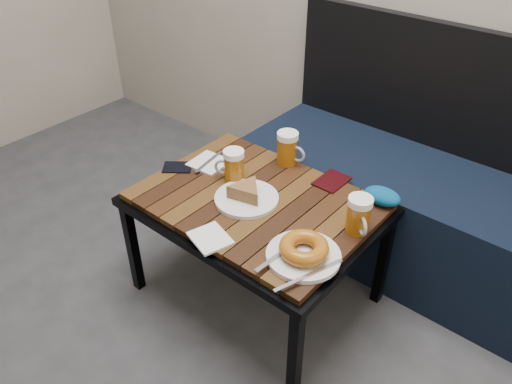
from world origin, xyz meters
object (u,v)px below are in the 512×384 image
Objects in this scene: plate_pie at (247,195)px; plate_bagel at (304,251)px; beer_mug_centre at (288,148)px; beer_mug_right at (359,215)px; knit_pouch at (382,196)px; passport_navy at (177,167)px; beer_mug_left at (233,165)px; cafe_table at (256,208)px; bench at (412,204)px; passport_burgundy at (332,181)px.

plate_pie and plate_bagel have the same top height.
beer_mug_right is (0.42, -0.19, -0.00)m from beer_mug_centre.
plate_pie is at bearing -141.81° from knit_pouch.
beer_mug_right is 1.16× the size of passport_navy.
beer_mug_left reaches higher than knit_pouch.
cafe_table is 0.34m from plate_bagel.
cafe_table is at bearing 58.08° from plate_pie.
knit_pouch is at bearing 174.74° from beer_mug_left.
beer_mug_right reaches higher than passport_navy.
plate_pie is (0.12, -0.07, -0.04)m from beer_mug_left.
bench is 11.03× the size of beer_mug_right.
passport_burgundy is (0.29, 0.22, -0.06)m from beer_mug_left.
beer_mug_centre reaches higher than cafe_table.
beer_mug_right is 0.29m from passport_burgundy.
plate_bagel is at bearing -19.14° from plate_pie.
beer_mug_centre is 0.21m from passport_burgundy.
cafe_table is 6.79× the size of beer_mug_left.
knit_pouch reaches higher than cafe_table.
bench is 0.40m from knit_pouch.
plate_bagel is at bearing -96.52° from knit_pouch.
plate_pie is (0.04, -0.29, -0.04)m from beer_mug_centre.
beer_mug_centre is (-0.40, -0.33, 0.27)m from bench.
bench is at bearing 93.38° from passport_navy.
bench is 0.58m from beer_mug_right.
beer_mug_left reaches higher than cafe_table.
passport_navy is 0.77m from knit_pouch.
beer_mug_centre is at bearing 179.96° from knit_pouch.
beer_mug_left is 0.50m from beer_mug_right.
beer_mug_left reaches higher than plate_pie.
plate_pie is 1.70× the size of passport_burgundy.
plate_pie is at bearing -121.92° from cafe_table.
beer_mug_centre is at bearing 102.67° from cafe_table.
plate_bagel is (0.30, -0.14, 0.07)m from cafe_table.
beer_mug_right is 0.73m from passport_navy.
passport_navy is (-0.34, -0.01, -0.02)m from plate_pie.
beer_mug_centre is 0.45× the size of plate_bagel.
bench reaches higher than knit_pouch.
plate_pie is 0.34m from plate_bagel.
plate_bagel is at bearing -62.95° from beer_mug_right.
cafe_table is at bearing -120.26° from bench.
plate_bagel is 0.40m from knit_pouch.
beer_mug_centre is 0.58× the size of plate_pie.
plate_bagel reaches higher than passport_burgundy.
bench reaches higher than plate_pie.
cafe_table is 2.86× the size of plate_bagel.
knit_pouch is (0.49, 0.22, -0.03)m from beer_mug_left.
passport_navy is at bearing -157.05° from knit_pouch.
beer_mug_centre reaches higher than knit_pouch.
bench is 11.31× the size of beer_mug_left.
knit_pouch reaches higher than passport_burgundy.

